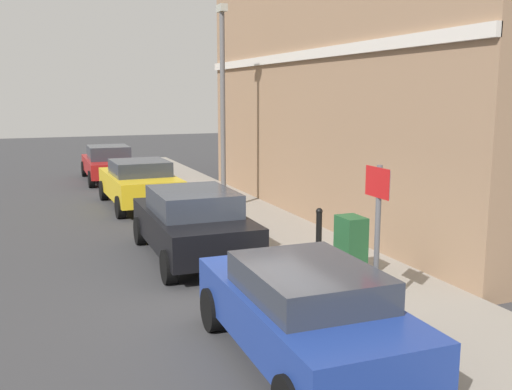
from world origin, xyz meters
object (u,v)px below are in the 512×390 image
car_black (193,222)px  utility_cabinet (351,250)px  car_red (108,163)px  car_yellow (139,182)px  street_sign (377,219)px  car_blue (304,310)px  lamppost (223,99)px  bollard_near_cabinet (319,231)px

car_black → utility_cabinet: car_black is taller
car_red → car_yellow: bearing=-177.7°
car_red → street_sign: street_sign is taller
car_blue → street_sign: (1.51, 0.68, 0.94)m
car_red → utility_cabinet: (2.31, -14.82, -0.04)m
car_yellow → street_sign: (1.52, -10.71, 0.91)m
car_blue → car_black: 5.29m
car_black → lamppost: bearing=-26.0°
car_blue → car_red: size_ratio=0.92×
bollard_near_cabinet → car_black: bearing=146.9°
lamppost → bollard_near_cabinet: bearing=-88.3°
car_yellow → lamppost: size_ratio=0.74×
car_yellow → lamppost: bearing=-135.2°
car_red → bollard_near_cabinet: 13.63m
car_yellow → car_red: car_yellow is taller
car_yellow → bollard_near_cabinet: bearing=-164.9°
car_yellow → bollard_near_cabinet: 7.89m
car_blue → car_black: (-0.00, 5.29, 0.05)m
car_blue → utility_cabinet: (2.13, 2.42, -0.04)m
lamppost → street_sign: bearing=-93.6°
car_blue → bollard_near_cabinet: (2.23, 3.83, -0.02)m
car_yellow → utility_cabinet: size_ratio=3.67×
car_red → lamppost: size_ratio=0.76×
bollard_near_cabinet → lamppost: 6.16m
bollard_near_cabinet → street_sign: 3.37m
car_yellow → car_red: (-0.17, 5.85, -0.04)m
lamppost → car_black: bearing=-116.6°
car_red → utility_cabinet: 15.00m
car_black → lamppost: size_ratio=0.73×
car_red → street_sign: (1.69, -16.56, 0.94)m
street_sign → lamppost: bearing=86.4°
lamppost → car_red: bearing=105.9°
car_blue → street_sign: street_sign is taller
car_black → utility_cabinet: size_ratio=3.61×
car_red → lamppost: (2.24, -7.83, 2.58)m
car_black → lamppost: 5.26m
car_blue → lamppost: lamppost is taller
car_red → bollard_near_cabinet: (2.41, -13.41, -0.02)m
car_blue → car_black: car_black is taller
bollard_near_cabinet → car_yellow: bearing=106.5°
utility_cabinet → lamppost: 7.47m
car_blue → car_red: (-0.17, 17.25, -0.01)m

